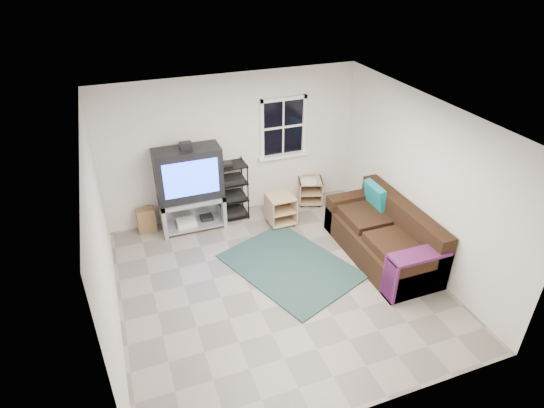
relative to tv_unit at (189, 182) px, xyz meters
name	(u,v)px	position (x,y,z in m)	size (l,w,h in m)	color
room	(283,131)	(1.82, 0.27, 0.58)	(4.60, 4.62, 4.60)	gray
tv_unit	(189,182)	(0.00, 0.00, 0.00)	(1.11, 0.55, 1.63)	#9A9AA1
av_rack	(232,194)	(0.75, 0.08, -0.41)	(0.55, 0.40, 1.11)	black
side_table_left	(280,208)	(1.51, -0.40, -0.60)	(0.48, 0.48, 0.55)	tan
side_table_right	(310,189)	(2.32, 0.08, -0.61)	(0.56, 0.56, 0.51)	tan
sofa	(384,238)	(2.71, -1.93, -0.54)	(0.96, 2.17, 0.99)	black
shag_rug	(290,266)	(1.19, -1.69, -0.88)	(1.46, 2.01, 0.02)	black
paper_bag	(146,220)	(-0.79, 0.14, -0.67)	(0.31, 0.20, 0.44)	olive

